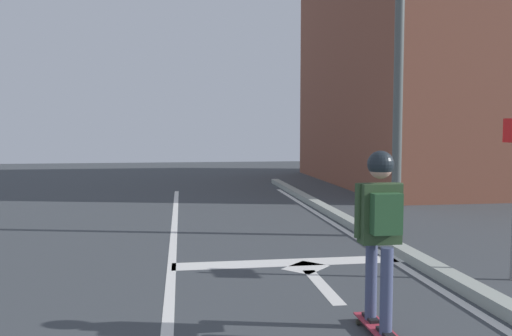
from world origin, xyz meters
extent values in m
cube|color=silver|center=(0.01, 6.00, 0.00)|extent=(0.12, 20.00, 0.01)
cube|color=silver|center=(3.16, 6.00, 0.00)|extent=(0.12, 20.00, 0.01)
cube|color=silver|center=(1.66, 7.21, 0.00)|extent=(3.29, 0.40, 0.01)
cube|color=silver|center=(1.83, 6.07, 0.00)|extent=(0.16, 1.40, 0.01)
cube|color=silver|center=(1.83, 6.92, 0.00)|extent=(0.71, 0.71, 0.01)
cube|color=#979E95|center=(3.41, 6.00, 0.07)|extent=(0.24, 24.00, 0.14)
cube|color=#A82D3E|center=(1.93, 4.55, 0.07)|extent=(0.20, 0.78, 0.02)
cube|color=#B2B2B7|center=(1.92, 4.82, 0.06)|extent=(0.16, 0.05, 0.01)
cylinder|color=#292A20|center=(1.83, 4.82, 0.03)|extent=(0.03, 0.05, 0.05)
cylinder|color=#292A20|center=(2.02, 4.82, 0.03)|extent=(0.03, 0.05, 0.05)
cylinder|color=#444D70|center=(1.92, 4.74, 0.47)|extent=(0.11, 0.11, 0.77)
cube|color=black|center=(1.92, 4.74, 0.10)|extent=(0.09, 0.24, 0.03)
cylinder|color=#444D70|center=(1.93, 4.37, 0.47)|extent=(0.11, 0.11, 0.77)
cube|color=black|center=(1.93, 4.37, 0.10)|extent=(0.09, 0.24, 0.03)
cube|color=#2F492A|center=(1.93, 4.55, 1.12)|extent=(0.36, 0.18, 0.54)
cylinder|color=#2F492A|center=(1.74, 4.58, 1.15)|extent=(0.07, 0.08, 0.49)
cylinder|color=#2F492A|center=(2.11, 4.59, 1.15)|extent=(0.07, 0.08, 0.49)
sphere|color=tan|center=(1.93, 4.55, 1.54)|extent=(0.21, 0.21, 0.21)
sphere|color=#1C252B|center=(1.93, 4.55, 1.57)|extent=(0.24, 0.24, 0.24)
cube|color=#27512D|center=(1.93, 4.41, 1.14)|extent=(0.26, 0.14, 0.36)
cylinder|color=#4F5755|center=(3.87, 8.71, 2.96)|extent=(0.16, 0.16, 5.92)
cube|color=brown|center=(9.93, 17.27, 3.94)|extent=(9.25, 10.13, 7.88)
camera|label=1|loc=(0.16, 0.13, 1.88)|focal=36.50mm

